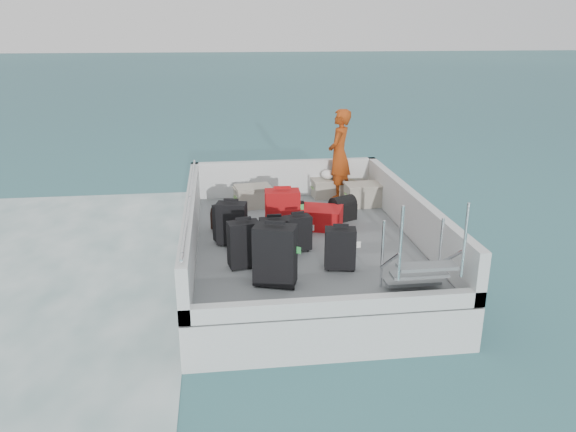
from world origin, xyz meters
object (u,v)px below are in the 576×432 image
at_px(suitcase_0, 244,245).
at_px(suitcase_2, 228,224).
at_px(passenger, 339,155).
at_px(suitcase_1, 232,224).
at_px(suitcase_7, 298,234).
at_px(suitcase_5, 282,213).
at_px(crate_1, 253,197).
at_px(suitcase_3, 275,256).
at_px(crate_2, 327,189).
at_px(crate_0, 251,198).
at_px(suitcase_6, 340,249).
at_px(suitcase_8, 315,217).
at_px(suitcase_4, 274,239).
at_px(crate_3, 363,195).

xyz_separation_m(suitcase_0, suitcase_2, (-0.19, 0.99, -0.03)).
relative_size(suitcase_0, passenger, 0.38).
relative_size(suitcase_1, suitcase_7, 1.22).
height_order(suitcase_5, crate_1, suitcase_5).
bearing_deg(passenger, suitcase_3, 4.53).
height_order(suitcase_5, crate_2, suitcase_5).
distance_m(crate_2, passenger, 0.73).
distance_m(suitcase_1, crate_0, 1.89).
relative_size(suitcase_0, crate_2, 1.19).
height_order(suitcase_1, crate_2, suitcase_1).
bearing_deg(suitcase_6, suitcase_0, -179.75).
distance_m(suitcase_1, suitcase_5, 0.86).
height_order(suitcase_6, crate_2, suitcase_6).
relative_size(suitcase_2, suitcase_3, 0.75).
bearing_deg(suitcase_6, suitcase_1, 152.69).
height_order(suitcase_0, suitcase_7, suitcase_0).
relative_size(suitcase_2, suitcase_8, 0.70).
distance_m(suitcase_6, crate_0, 3.11).
distance_m(suitcase_2, suitcase_6, 1.92).
bearing_deg(suitcase_2, suitcase_5, -11.18).
bearing_deg(suitcase_3, suitcase_8, 85.31).
relative_size(suitcase_1, suitcase_5, 0.89).
distance_m(suitcase_1, crate_1, 1.91).
height_order(suitcase_1, suitcase_4, suitcase_1).
bearing_deg(suitcase_2, crate_1, 51.04).
bearing_deg(crate_0, suitcase_2, -104.87).
bearing_deg(suitcase_5, suitcase_2, -165.67).
height_order(suitcase_3, crate_2, suitcase_3).
relative_size(suitcase_0, suitcase_6, 1.13).
bearing_deg(suitcase_3, crate_3, 76.14).
distance_m(suitcase_4, suitcase_5, 0.97).
relative_size(suitcase_6, suitcase_8, 0.68).
xyz_separation_m(suitcase_8, crate_3, (1.08, 1.04, 0.02)).
xyz_separation_m(suitcase_7, suitcase_8, (0.44, 1.01, -0.10)).
xyz_separation_m(suitcase_3, suitcase_7, (0.45, 1.10, -0.13)).
height_order(suitcase_4, crate_3, suitcase_4).
relative_size(suitcase_7, crate_2, 0.98).
xyz_separation_m(crate_3, passenger, (-0.36, 0.53, 0.67)).
bearing_deg(suitcase_3, suitcase_0, 139.31).
bearing_deg(crate_0, suitcase_0, -95.55).
distance_m(suitcase_1, crate_3, 3.00).
relative_size(suitcase_3, crate_3, 1.26).
xyz_separation_m(suitcase_0, suitcase_3, (0.37, -0.61, 0.07)).
bearing_deg(suitcase_5, suitcase_7, -75.22).
bearing_deg(crate_2, crate_0, -163.65).
xyz_separation_m(suitcase_7, crate_3, (1.53, 2.05, -0.08)).
xyz_separation_m(suitcase_8, passenger, (0.72, 1.57, 0.69)).
distance_m(suitcase_2, crate_1, 1.80).
relative_size(suitcase_7, suitcase_8, 0.64).
height_order(crate_1, passenger, passenger).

